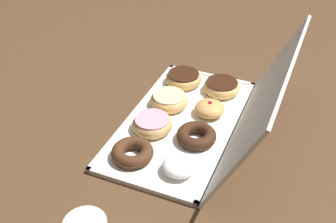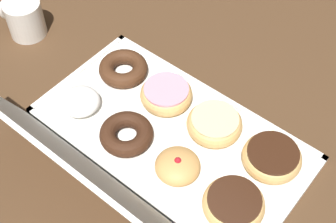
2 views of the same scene
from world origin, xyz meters
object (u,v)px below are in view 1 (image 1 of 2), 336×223
object	(u,v)px
chocolate_cake_ring_donut_3	(132,152)
pink_frosted_donut_2	(152,124)
glazed_ring_donut_1	(169,100)
powdered_filled_donut_7	(179,166)
chocolate_cake_ring_donut_6	(196,136)
jelly_filled_donut_5	(210,108)
chocolate_frosted_donut_4	(222,87)
chocolate_frosted_donut_0	(184,78)
donut_box	(181,123)

from	to	relation	value
chocolate_cake_ring_donut_3	pink_frosted_donut_2	bearing A→B (deg)	-179.78
glazed_ring_donut_1	powdered_filled_donut_7	xyz separation A→B (m)	(0.25, 0.13, 0.00)
chocolate_cake_ring_donut_3	chocolate_cake_ring_donut_6	size ratio (longest dim) A/B	1.01
pink_frosted_donut_2	jelly_filled_donut_5	bearing A→B (deg)	136.25
chocolate_frosted_donut_4	chocolate_cake_ring_donut_6	distance (m)	0.26
glazed_ring_donut_1	chocolate_cake_ring_donut_6	distance (m)	0.18
pink_frosted_donut_2	glazed_ring_donut_1	bearing A→B (deg)	-179.42
chocolate_frosted_donut_0	powdered_filled_donut_7	size ratio (longest dim) A/B	1.38
pink_frosted_donut_2	chocolate_cake_ring_donut_6	size ratio (longest dim) A/B	1.04
chocolate_frosted_donut_4	powdered_filled_donut_7	bearing A→B (deg)	1.11
donut_box	chocolate_frosted_donut_0	distance (m)	0.21
chocolate_cake_ring_donut_3	chocolate_cake_ring_donut_6	world-z (taller)	same
donut_box	glazed_ring_donut_1	world-z (taller)	glazed_ring_donut_1
glazed_ring_donut_1	chocolate_cake_ring_donut_3	distance (m)	0.25
chocolate_frosted_donut_0	chocolate_cake_ring_donut_3	bearing A→B (deg)	0.96
glazed_ring_donut_1	chocolate_cake_ring_donut_6	xyz separation A→B (m)	(0.12, 0.13, -0.00)
pink_frosted_donut_2	chocolate_frosted_donut_4	distance (m)	0.29
pink_frosted_donut_2	chocolate_frosted_donut_4	xyz separation A→B (m)	(-0.26, 0.12, -0.00)
donut_box	chocolate_frosted_donut_4	size ratio (longest dim) A/B	4.87
jelly_filled_donut_5	powdered_filled_donut_7	bearing A→B (deg)	1.23
chocolate_frosted_donut_4	jelly_filled_donut_5	world-z (taller)	jelly_filled_donut_5
donut_box	chocolate_frosted_donut_4	xyz separation A→B (m)	(-0.19, 0.06, 0.02)
chocolate_frosted_donut_0	chocolate_cake_ring_donut_3	xyz separation A→B (m)	(0.38, 0.01, -0.00)
chocolate_frosted_donut_0	donut_box	bearing A→B (deg)	19.21
donut_box	glazed_ring_donut_1	size ratio (longest dim) A/B	4.84
donut_box	chocolate_cake_ring_donut_3	xyz separation A→B (m)	(0.19, -0.06, 0.02)
chocolate_cake_ring_donut_3	powdered_filled_donut_7	bearing A→B (deg)	88.61
donut_box	chocolate_frosted_donut_0	world-z (taller)	chocolate_frosted_donut_0
chocolate_frosted_donut_0	powdered_filled_donut_7	bearing A→B (deg)	19.48
jelly_filled_donut_5	chocolate_cake_ring_donut_3	bearing A→B (deg)	-26.02
glazed_ring_donut_1	powdered_filled_donut_7	size ratio (longest dim) A/B	1.37
donut_box	jelly_filled_donut_5	xyz separation A→B (m)	(-0.07, 0.06, 0.03)
pink_frosted_donut_2	chocolate_cake_ring_donut_3	world-z (taller)	pink_frosted_donut_2
chocolate_frosted_donut_4	powdered_filled_donut_7	distance (m)	0.39
chocolate_cake_ring_donut_3	powdered_filled_donut_7	xyz separation A→B (m)	(0.00, 0.13, 0.00)
pink_frosted_donut_2	powdered_filled_donut_7	distance (m)	0.18
donut_box	pink_frosted_donut_2	bearing A→B (deg)	-43.78
jelly_filled_donut_5	powdered_filled_donut_7	distance (m)	0.26
donut_box	chocolate_cake_ring_donut_6	size ratio (longest dim) A/B	5.12
pink_frosted_donut_2	chocolate_frosted_donut_4	size ratio (longest dim) A/B	0.99
chocolate_cake_ring_donut_3	glazed_ring_donut_1	bearing A→B (deg)	-179.60
donut_box	pink_frosted_donut_2	xyz separation A→B (m)	(0.06, -0.06, 0.03)
pink_frosted_donut_2	powdered_filled_donut_7	bearing A→B (deg)	45.63
jelly_filled_donut_5	chocolate_cake_ring_donut_6	bearing A→B (deg)	2.04
pink_frosted_donut_2	jelly_filled_donut_5	xyz separation A→B (m)	(-0.13, 0.13, 0.00)
chocolate_cake_ring_donut_3	jelly_filled_donut_5	bearing A→B (deg)	153.98
chocolate_cake_ring_donut_6	powdered_filled_donut_7	xyz separation A→B (m)	(0.13, 0.00, 0.00)
chocolate_frosted_donut_4	jelly_filled_donut_5	size ratio (longest dim) A/B	1.30
glazed_ring_donut_1	chocolate_frosted_donut_4	world-z (taller)	same
donut_box	powdered_filled_donut_7	size ratio (longest dim) A/B	6.61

